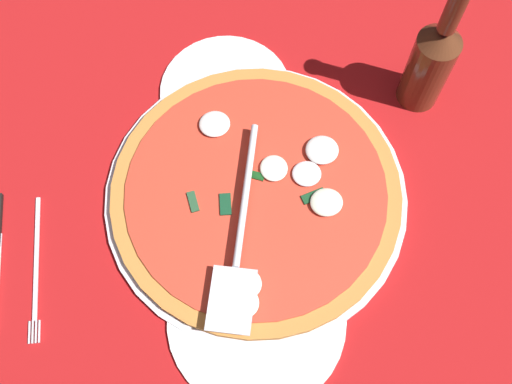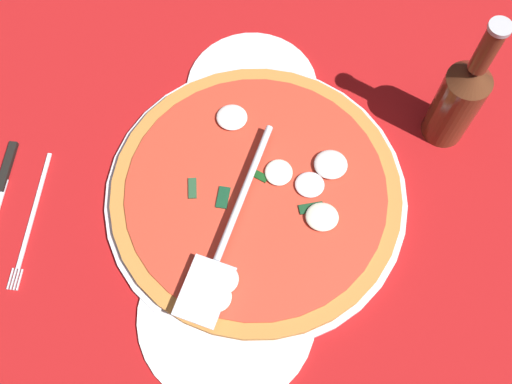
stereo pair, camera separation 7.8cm
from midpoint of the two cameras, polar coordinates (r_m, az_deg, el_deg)
name	(u,v)px [view 2 (the right image)]	position (r cm, az deg, el deg)	size (l,w,h in cm)	color
ground_plane	(252,195)	(90.86, 2.05, -0.52)	(110.71, 110.71, 0.80)	#AA1416
pizza_pan	(256,196)	(89.69, 2.48, -0.66)	(43.60, 43.60, 1.24)	silver
dinner_plate_left	(252,88)	(98.23, 1.94, 9.33)	(20.38, 20.38, 1.00)	white
dinner_plate_right	(227,316)	(84.72, -0.05, -11.63)	(23.99, 23.99, 1.00)	white
pizza	(257,193)	(88.40, 2.63, -0.36)	(41.66, 41.66, 2.76)	#C77C36
pizza_server	(228,231)	(83.78, 0.08, -3.90)	(29.81, 11.10, 1.00)	silver
place_setting_near	(15,207)	(94.50, -19.10, -1.52)	(22.14, 13.24, 1.40)	white
beer_bottle	(459,98)	(92.53, 20.54, 7.84)	(6.34, 6.34, 25.31)	#592E19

